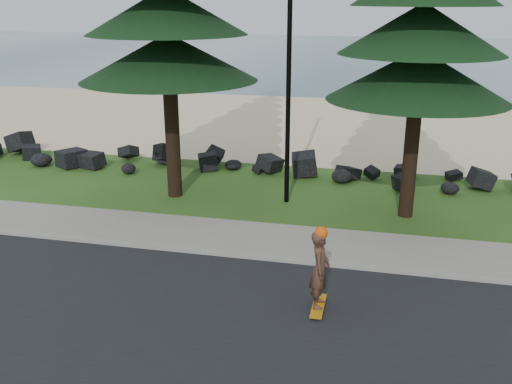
% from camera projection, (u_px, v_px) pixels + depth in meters
% --- Properties ---
extents(ground, '(160.00, 160.00, 0.00)m').
position_uv_depth(ground, '(264.00, 244.00, 14.37)').
color(ground, '#2F4B17').
rests_on(ground, ground).
extents(road, '(160.00, 7.00, 0.02)m').
position_uv_depth(road, '(212.00, 344.00, 10.21)').
color(road, black).
rests_on(road, ground).
extents(kerb, '(160.00, 0.20, 0.10)m').
position_uv_depth(kerb, '(257.00, 257.00, 13.52)').
color(kerb, gray).
rests_on(kerb, ground).
extents(sidewalk, '(160.00, 2.00, 0.08)m').
position_uv_depth(sidewalk, '(266.00, 239.00, 14.54)').
color(sidewalk, gray).
rests_on(sidewalk, ground).
extents(beach_sand, '(160.00, 15.00, 0.01)m').
position_uv_depth(beach_sand, '(326.00, 124.00, 27.73)').
color(beach_sand, beige).
rests_on(beach_sand, ground).
extents(ocean, '(160.00, 58.00, 0.01)m').
position_uv_depth(ocean, '(363.00, 54.00, 61.39)').
color(ocean, '#345864').
rests_on(ocean, ground).
extents(seawall_boulders, '(60.00, 2.40, 1.10)m').
position_uv_depth(seawall_boulders, '(298.00, 178.00, 19.53)').
color(seawall_boulders, black).
rests_on(seawall_boulders, ground).
extents(lamp_post, '(0.25, 0.14, 8.14)m').
position_uv_depth(lamp_post, '(289.00, 63.00, 15.97)').
color(lamp_post, black).
rests_on(lamp_post, ground).
extents(skateboarder, '(0.38, 0.95, 1.77)m').
position_uv_depth(skateboarder, '(320.00, 270.00, 11.04)').
color(skateboarder, '#BD740B').
rests_on(skateboarder, ground).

